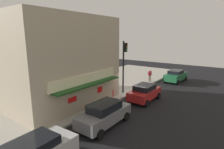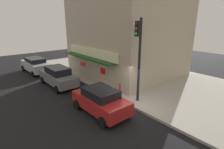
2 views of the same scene
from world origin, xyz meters
name	(u,v)px [view 2 (image 2 of 2)]	position (x,y,z in m)	size (l,w,h in m)	color
ground_plane	(131,107)	(0.00, 0.00, 0.00)	(51.66, 51.66, 0.00)	black
sidewalk	(175,87)	(0.00, 5.45, 0.08)	(34.44, 10.90, 0.17)	#A39E93
corner_building	(128,35)	(-5.94, 5.42, 4.12)	(9.75, 9.91, 7.92)	tan
traffic_light	(139,50)	(-0.23, 0.82, 3.77)	(0.32, 0.58, 5.66)	black
fire_hydrant	(121,87)	(-2.10, 1.02, 0.60)	(0.52, 0.28, 0.89)	red
trash_can	(92,70)	(-7.62, 2.03, 0.64)	(0.50, 0.50, 0.95)	#2D2D2D
potted_plant_by_doorway	(86,67)	(-8.79, 2.01, 0.74)	(0.73, 0.73, 1.01)	gray
potted_plant_by_window	(129,78)	(-3.12, 2.97, 0.70)	(0.56, 0.56, 0.95)	#59595B
parked_car_red	(101,101)	(-0.74, -1.95, 0.84)	(4.00, 2.10, 1.62)	#AD1E1E
parked_car_silver	(36,65)	(-12.74, -2.13, 0.86)	(4.53, 2.20, 1.64)	#B7B7BC
parked_car_grey	(58,76)	(-7.09, -1.97, 0.87)	(4.49, 2.01, 1.71)	slate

